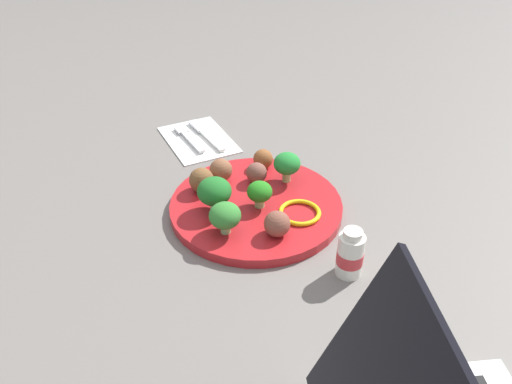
{
  "coord_description": "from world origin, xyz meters",
  "views": [
    {
      "loc": [
        -0.59,
        0.31,
        0.5
      ],
      "look_at": [
        0.0,
        0.0,
        0.04
      ],
      "focal_mm": 35.55,
      "sensor_mm": 36.0,
      "label": 1
    }
  ],
  "objects_px": {
    "broccoli_floret_mid_right": "(214,192)",
    "broccoli_floret_front_right": "(225,216)",
    "meatball_mid_left": "(277,224)",
    "yogurt_bottle": "(350,254)",
    "napkin": "(198,139)",
    "pepper_ring_front_left": "(300,212)",
    "broccoli_floret_center": "(260,192)",
    "meatball_mid_right": "(263,159)",
    "meatball_far_rim": "(221,170)",
    "fork": "(188,137)",
    "broccoli_floret_far_rim": "(287,164)",
    "meatball_back_right": "(257,173)",
    "meatball_front_left": "(201,180)",
    "plate": "(256,206)",
    "knife": "(205,134)"
  },
  "relations": [
    {
      "from": "napkin",
      "to": "meatball_mid_left",
      "type": "bearing_deg",
      "value": 177.08
    },
    {
      "from": "plate",
      "to": "napkin",
      "type": "relative_size",
      "value": 1.65
    },
    {
      "from": "broccoli_floret_front_right",
      "to": "fork",
      "type": "xyz_separation_m",
      "value": [
        0.32,
        -0.06,
        -0.04
      ]
    },
    {
      "from": "broccoli_floret_mid_right",
      "to": "knife",
      "type": "height_order",
      "value": "broccoli_floret_mid_right"
    },
    {
      "from": "meatball_back_right",
      "to": "pepper_ring_front_left",
      "type": "distance_m",
      "value": 0.12
    },
    {
      "from": "plate",
      "to": "fork",
      "type": "relative_size",
      "value": 2.33
    },
    {
      "from": "meatball_far_rim",
      "to": "knife",
      "type": "bearing_deg",
      "value": -14.35
    },
    {
      "from": "plate",
      "to": "meatball_back_right",
      "type": "xyz_separation_m",
      "value": [
        0.05,
        -0.03,
        0.03
      ]
    },
    {
      "from": "pepper_ring_front_left",
      "to": "napkin",
      "type": "height_order",
      "value": "pepper_ring_front_left"
    },
    {
      "from": "broccoli_floret_front_right",
      "to": "meatball_mid_right",
      "type": "relative_size",
      "value": 1.42
    },
    {
      "from": "broccoli_floret_center",
      "to": "fork",
      "type": "bearing_deg",
      "value": 2.25
    },
    {
      "from": "broccoli_floret_far_rim",
      "to": "broccoli_floret_center",
      "type": "xyz_separation_m",
      "value": [
        -0.04,
        0.08,
        -0.01
      ]
    },
    {
      "from": "broccoli_floret_front_right",
      "to": "meatball_mid_left",
      "type": "xyz_separation_m",
      "value": [
        -0.04,
        -0.06,
        -0.01
      ]
    },
    {
      "from": "broccoli_floret_front_right",
      "to": "pepper_ring_front_left",
      "type": "bearing_deg",
      "value": -96.84
    },
    {
      "from": "meatball_front_left",
      "to": "napkin",
      "type": "bearing_deg",
      "value": -20.37
    },
    {
      "from": "broccoli_floret_center",
      "to": "fork",
      "type": "xyz_separation_m",
      "value": [
        0.28,
        0.01,
        -0.04
      ]
    },
    {
      "from": "broccoli_floret_front_right",
      "to": "knife",
      "type": "xyz_separation_m",
      "value": [
        0.32,
        -0.1,
        -0.04
      ]
    },
    {
      "from": "broccoli_floret_far_rim",
      "to": "meatball_back_right",
      "type": "distance_m",
      "value": 0.05
    },
    {
      "from": "broccoli_floret_front_right",
      "to": "meatball_far_rim",
      "type": "xyz_separation_m",
      "value": [
        0.13,
        -0.05,
        -0.01
      ]
    },
    {
      "from": "meatball_mid_left",
      "to": "broccoli_floret_front_right",
      "type": "bearing_deg",
      "value": 57.99
    },
    {
      "from": "broccoli_floret_far_rim",
      "to": "meatball_mid_right",
      "type": "xyz_separation_m",
      "value": [
        0.06,
        0.01,
        -0.02
      ]
    },
    {
      "from": "broccoli_floret_far_rim",
      "to": "meatball_far_rim",
      "type": "height_order",
      "value": "broccoli_floret_far_rim"
    },
    {
      "from": "meatball_front_left",
      "to": "pepper_ring_front_left",
      "type": "xyz_separation_m",
      "value": [
        -0.13,
        -0.11,
        -0.02
      ]
    },
    {
      "from": "broccoli_floret_far_rim",
      "to": "meatball_mid_left",
      "type": "bearing_deg",
      "value": 143.81
    },
    {
      "from": "napkin",
      "to": "fork",
      "type": "xyz_separation_m",
      "value": [
        0.01,
        0.02,
        0.0
      ]
    },
    {
      "from": "broccoli_floret_mid_right",
      "to": "broccoli_floret_front_right",
      "type": "bearing_deg",
      "value": 171.39
    },
    {
      "from": "plate",
      "to": "knife",
      "type": "xyz_separation_m",
      "value": [
        0.27,
        -0.02,
        -0.0
      ]
    },
    {
      "from": "meatball_mid_left",
      "to": "yogurt_bottle",
      "type": "height_order",
      "value": "yogurt_bottle"
    },
    {
      "from": "broccoli_floret_mid_right",
      "to": "meatball_front_left",
      "type": "bearing_deg",
      "value": -2.79
    },
    {
      "from": "plate",
      "to": "broccoli_floret_front_right",
      "type": "xyz_separation_m",
      "value": [
        -0.05,
        0.08,
        0.04
      ]
    },
    {
      "from": "meatball_far_rim",
      "to": "meatball_back_right",
      "type": "bearing_deg",
      "value": -123.51
    },
    {
      "from": "broccoli_floret_front_right",
      "to": "meatball_back_right",
      "type": "distance_m",
      "value": 0.14
    },
    {
      "from": "meatball_mid_left",
      "to": "meatball_mid_right",
      "type": "height_order",
      "value": "meatball_mid_left"
    },
    {
      "from": "fork",
      "to": "broccoli_floret_front_right",
      "type": "bearing_deg",
      "value": 168.51
    },
    {
      "from": "broccoli_floret_far_rim",
      "to": "meatball_back_right",
      "type": "relative_size",
      "value": 1.5
    },
    {
      "from": "broccoli_floret_front_right",
      "to": "broccoli_floret_center",
      "type": "xyz_separation_m",
      "value": [
        0.03,
        -0.08,
        -0.0
      ]
    },
    {
      "from": "broccoli_floret_mid_right",
      "to": "broccoli_floret_front_right",
      "type": "relative_size",
      "value": 1.16
    },
    {
      "from": "knife",
      "to": "napkin",
      "type": "bearing_deg",
      "value": 110.77
    },
    {
      "from": "broccoli_floret_front_right",
      "to": "broccoli_floret_center",
      "type": "relative_size",
      "value": 1.13
    },
    {
      "from": "napkin",
      "to": "pepper_ring_front_left",
      "type": "bearing_deg",
      "value": -173.26
    },
    {
      "from": "pepper_ring_front_left",
      "to": "broccoli_floret_far_rim",
      "type": "bearing_deg",
      "value": -18.1
    },
    {
      "from": "meatball_mid_left",
      "to": "meatball_back_right",
      "type": "bearing_deg",
      "value": -15.87
    },
    {
      "from": "meatball_front_left",
      "to": "meatball_mid_right",
      "type": "height_order",
      "value": "meatball_front_left"
    },
    {
      "from": "broccoli_floret_center",
      "to": "pepper_ring_front_left",
      "type": "relative_size",
      "value": 0.66
    },
    {
      "from": "meatball_mid_left",
      "to": "yogurt_bottle",
      "type": "relative_size",
      "value": 0.53
    },
    {
      "from": "meatball_far_rim",
      "to": "fork",
      "type": "xyz_separation_m",
      "value": [
        0.19,
        -0.01,
        -0.03
      ]
    },
    {
      "from": "broccoli_floret_center",
      "to": "meatball_mid_right",
      "type": "bearing_deg",
      "value": -31.13
    },
    {
      "from": "napkin",
      "to": "broccoli_floret_mid_right",
      "type": "bearing_deg",
      "value": 163.64
    },
    {
      "from": "broccoli_floret_mid_right",
      "to": "pepper_ring_front_left",
      "type": "relative_size",
      "value": 0.86
    },
    {
      "from": "fork",
      "to": "knife",
      "type": "relative_size",
      "value": 0.83
    }
  ]
}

